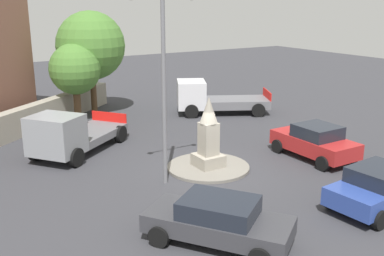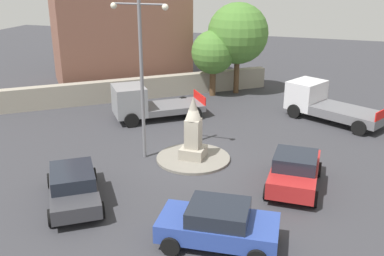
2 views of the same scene
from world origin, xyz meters
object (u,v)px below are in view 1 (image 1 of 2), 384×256
object	(u,v)px
truck_white_passing	(211,98)
tree_near_wall	(91,46)
car_blue_near_island	(380,187)
car_red_parked_right	(315,141)
monument	(209,137)
streetlamp	(164,66)
car_dark_grey_waiting	(218,220)
tree_mid_cluster	(75,69)
truck_grey_approaching	(69,135)

from	to	relation	value
truck_white_passing	tree_near_wall	bearing A→B (deg)	-32.83
car_blue_near_island	car_red_parked_right	xyz separation A→B (m)	(-1.98, -4.84, 0.02)
monument	streetlamp	bearing A→B (deg)	10.76
car_blue_near_island	car_dark_grey_waiting	xyz separation A→B (m)	(6.05, -0.97, -0.03)
streetlamp	car_dark_grey_waiting	distance (m)	6.26
car_red_parked_right	tree_mid_cluster	bearing A→B (deg)	-60.71
monument	car_red_parked_right	xyz separation A→B (m)	(-4.85, 1.41, -0.63)
monument	tree_mid_cluster	xyz separation A→B (m)	(2.09, -10.98, 1.63)
truck_white_passing	tree_near_wall	world-z (taller)	tree_near_wall
car_red_parked_right	car_dark_grey_waiting	size ratio (longest dim) A/B	0.88
car_red_parked_right	tree_mid_cluster	world-z (taller)	tree_mid_cluster
tree_mid_cluster	tree_near_wall	bearing A→B (deg)	-141.25
monument	streetlamp	size ratio (longest dim) A/B	0.39
car_red_parked_right	truck_white_passing	world-z (taller)	truck_white_passing
car_dark_grey_waiting	tree_mid_cluster	distance (m)	16.46
tree_mid_cluster	truck_white_passing	bearing A→B (deg)	159.49
car_red_parked_right	monument	bearing A→B (deg)	-16.18
car_red_parked_right	tree_mid_cluster	xyz separation A→B (m)	(6.95, -12.38, 2.26)
truck_grey_approaching	tree_mid_cluster	xyz separation A→B (m)	(-2.44, -6.33, 2.03)
monument	streetlamp	world-z (taller)	streetlamp
tree_near_wall	streetlamp	bearing A→B (deg)	82.44
monument	truck_grey_approaching	bearing A→B (deg)	-45.68
car_blue_near_island	truck_grey_approaching	distance (m)	13.18
truck_white_passing	tree_mid_cluster	distance (m)	8.50
streetlamp	truck_grey_approaching	distance (m)	6.61
car_blue_near_island	car_dark_grey_waiting	world-z (taller)	car_blue_near_island
monument	car_dark_grey_waiting	xyz separation A→B (m)	(3.18, 5.28, -0.68)
tree_mid_cluster	truck_grey_approaching	bearing A→B (deg)	68.88
tree_mid_cluster	monument	bearing A→B (deg)	100.80
car_dark_grey_waiting	streetlamp	bearing A→B (deg)	-100.13
tree_near_wall	tree_mid_cluster	bearing A→B (deg)	38.75
truck_white_passing	car_blue_near_island	bearing A→B (deg)	79.12
car_dark_grey_waiting	tree_near_wall	bearing A→B (deg)	-98.28
tree_near_wall	truck_white_passing	bearing A→B (deg)	147.17
car_dark_grey_waiting	tree_near_wall	world-z (taller)	tree_near_wall
car_blue_near_island	monument	bearing A→B (deg)	-65.32
streetlamp	car_dark_grey_waiting	size ratio (longest dim) A/B	1.71
streetlamp	truck_grey_approaching	bearing A→B (deg)	-66.40
truck_grey_approaching	tree_mid_cluster	bearing A→B (deg)	-111.12
monument	truck_white_passing	world-z (taller)	monument
truck_grey_approaching	tree_near_wall	xyz separation A→B (m)	(-3.89, -7.49, 3.23)
monument	truck_grey_approaching	xyz separation A→B (m)	(4.54, -4.65, -0.40)
car_blue_near_island	truck_white_passing	world-z (taller)	truck_white_passing
tree_near_wall	car_blue_near_island	bearing A→B (deg)	100.83
streetlamp	car_blue_near_island	world-z (taller)	streetlamp
car_blue_near_island	truck_grey_approaching	xyz separation A→B (m)	(7.41, -10.90, 0.26)
car_dark_grey_waiting	truck_white_passing	distance (m)	16.01
monument	truck_white_passing	xyz separation A→B (m)	(-5.63, -8.09, -0.44)
monument	tree_near_wall	xyz separation A→B (m)	(0.65, -12.14, 2.83)
monument	tree_mid_cluster	bearing A→B (deg)	-79.20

